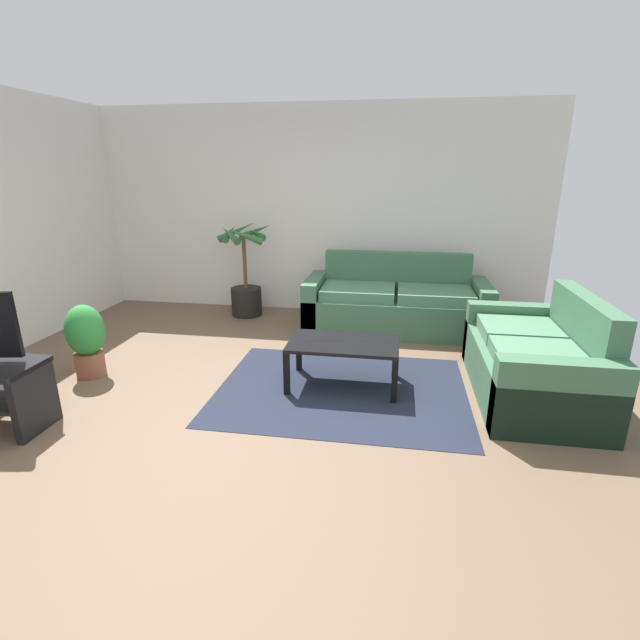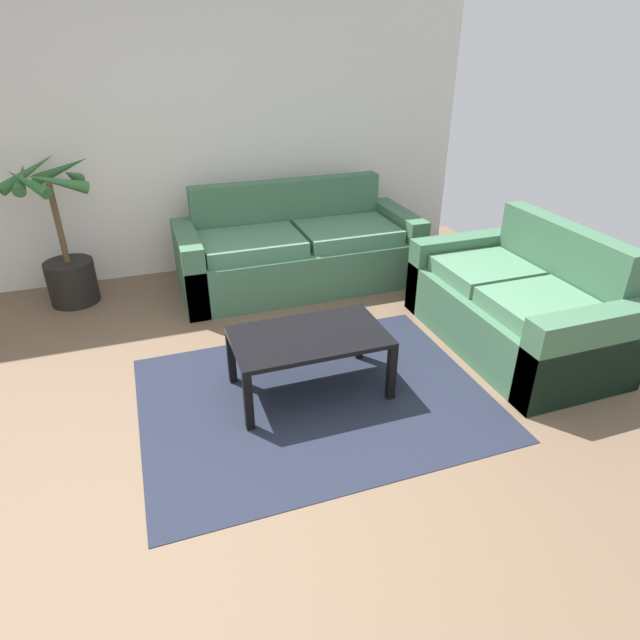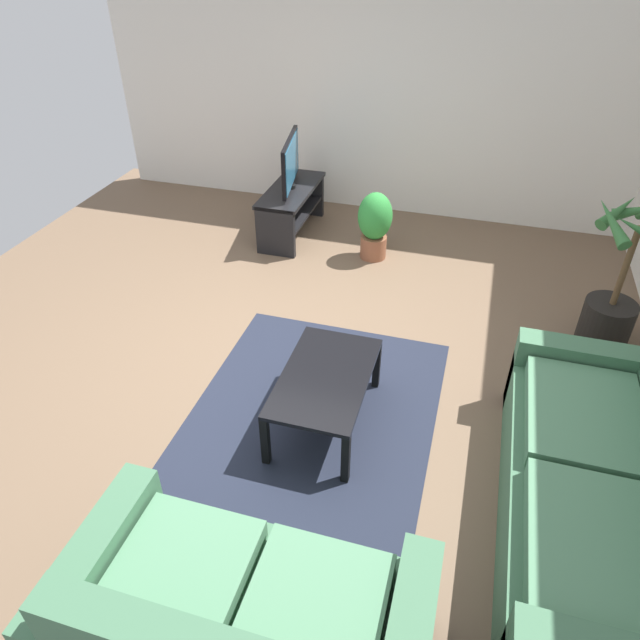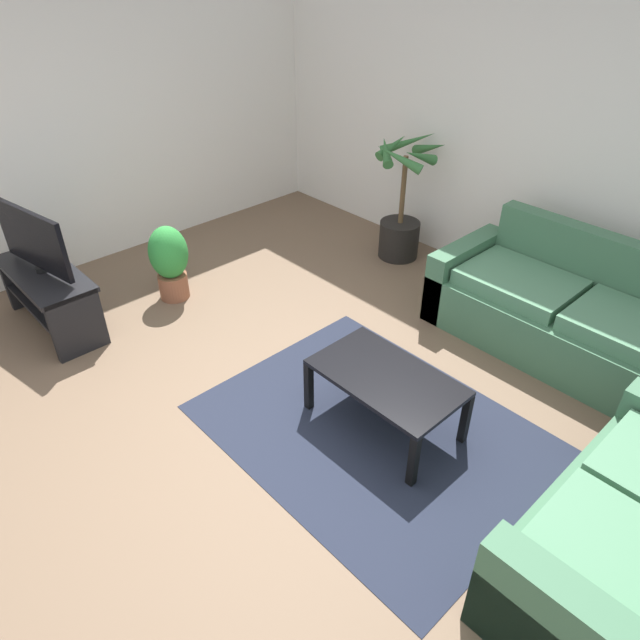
% 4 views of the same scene
% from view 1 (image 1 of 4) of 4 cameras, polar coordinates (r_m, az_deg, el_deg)
% --- Properties ---
extents(ground_plane, '(6.60, 6.60, 0.00)m').
position_cam_1_polar(ground_plane, '(3.90, -7.67, -11.03)').
color(ground_plane, brown).
extents(wall_back, '(6.00, 0.06, 2.70)m').
position_cam_1_polar(wall_back, '(6.37, -0.26, 13.15)').
color(wall_back, silver).
rests_on(wall_back, ground).
extents(couch_main, '(2.18, 0.90, 0.90)m').
position_cam_1_polar(couch_main, '(5.76, 9.24, 1.80)').
color(couch_main, '#3F6B4C').
rests_on(couch_main, ground).
extents(couch_loveseat, '(0.90, 1.63, 0.90)m').
position_cam_1_polar(couch_loveseat, '(4.42, 24.84, -4.80)').
color(couch_loveseat, '#3F6B4C').
rests_on(couch_loveseat, ground).
extents(coffee_table, '(0.98, 0.58, 0.42)m').
position_cam_1_polar(coffee_table, '(4.17, 2.90, -3.40)').
color(coffee_table, black).
rests_on(coffee_table, ground).
extents(area_rug, '(2.20, 1.70, 0.01)m').
position_cam_1_polar(area_rug, '(4.22, 2.66, -8.48)').
color(area_rug, '#1E2333').
rests_on(area_rug, ground).
extents(potted_palm, '(0.76, 0.76, 1.25)m').
position_cam_1_polar(potted_palm, '(6.30, -9.14, 4.72)').
color(potted_palm, black).
rests_on(potted_palm, ground).
extents(potted_plant_small, '(0.35, 0.35, 0.70)m').
position_cam_1_polar(potted_plant_small, '(4.88, -26.78, -1.96)').
color(potted_plant_small, brown).
rests_on(potted_plant_small, ground).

